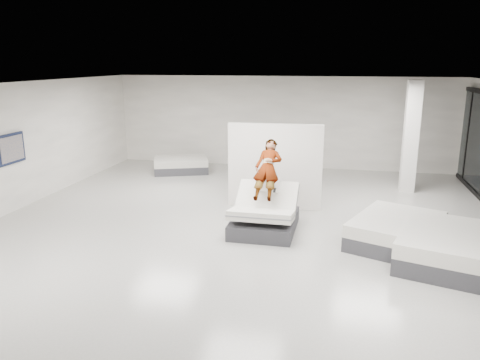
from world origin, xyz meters
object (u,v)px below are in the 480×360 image
Objects in this scene: person at (267,178)px; flat_bed_right_near at (450,248)px; hero_bed at (265,216)px; divider_panel at (275,166)px; remote at (275,190)px; flat_bed_right_far at (396,231)px; flat_bed_left_far at (181,165)px; column at (411,137)px; wall_poster at (11,149)px.

person is 0.62× the size of flat_bed_right_near.
hero_bed is 0.76× the size of divider_panel.
divider_panel is at bearing 91.95° from person.
divider_panel reaches higher than remote.
remote is at bearing 175.30° from flat_bed_right_far.
flat_bed_right_far is (2.81, -0.25, -0.06)m from hero_bed.
divider_panel reaches higher than flat_bed_right_near.
person is 6.11m from flat_bed_left_far.
column is at bearing 47.56° from person.
remote reaches higher than flat_bed_right_near.
flat_bed_left_far is 5.79m from wall_poster.
flat_bed_left_far is (-3.73, 4.76, -0.90)m from person.
flat_bed_right_far is (2.59, -0.21, -0.67)m from remote.
remote is at bearing -1.24° from wall_poster.
divider_panel is 1.13× the size of flat_bed_left_far.
hero_bed is 0.58× the size of column.
flat_bed_right_far is at bearing -10.76° from person.
divider_panel is (-0.03, 1.40, -0.05)m from person.
divider_panel is at bearing 90.96° from hero_bed.
hero_bed is at bearing -53.66° from flat_bed_left_far.
flat_bed_right_near is 1.23× the size of flat_bed_left_far.
flat_bed_left_far is (-7.41, 6.10, -0.06)m from flat_bed_right_near.
person is 0.76× the size of flat_bed_left_far.
flat_bed_right_near is at bearing -6.41° from wall_poster.
wall_poster is at bearing -118.14° from flat_bed_left_far.
person is 0.51× the size of column.
remote is at bearing -57.85° from person.
hero_bed is 13.16× the size of remote.
flat_bed_left_far is at bearing 128.35° from remote.
column reaches higher than person.
column is 3.37× the size of wall_poster.
hero_bed is 5.57m from column.
flat_bed_right_far is 4.61m from column.
wall_poster is at bearing -177.49° from person.
column is (3.54, 3.79, 0.46)m from person.
flat_bed_right_near is 9.60m from flat_bed_left_far.
flat_bed_right_near is 0.82× the size of column.
remote is 6.64m from wall_poster.
person is 11.59× the size of remote.
person is 1.40m from divider_panel.
divider_panel reaches higher than flat_bed_left_far.
wall_poster reaches higher than hero_bed.
remote reaches higher than flat_bed_right_far.
remote is at bearing -128.78° from column.
column is (-0.13, 5.13, 1.29)m from flat_bed_right_near.
remote is 6.50m from flat_bed_left_far.
remote is 1.77m from divider_panel.
divider_panel is 0.92× the size of flat_bed_right_near.
column reaches higher than flat_bed_left_far.
column is at bearing 49.16° from hero_bed.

